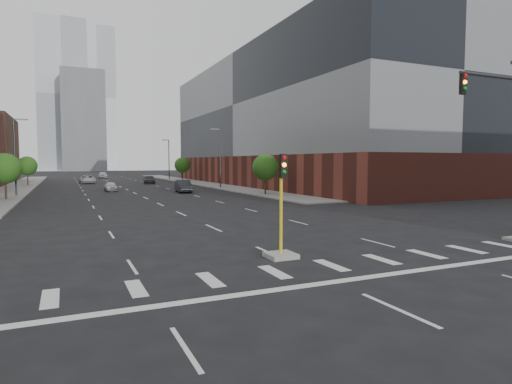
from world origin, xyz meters
TOP-DOWN VIEW (x-y plane):
  - ground at (0.00, 0.00)m, footprint 400.00×400.00m
  - sidewalk_left_far at (-15.00, 74.00)m, footprint 5.00×92.00m
  - sidewalk_right_far at (15.00, 74.00)m, footprint 5.00×92.00m
  - building_right_main at (29.50, 60.00)m, footprint 24.00×70.00m
  - tower_left at (-8.00, 220.00)m, footprint 22.00×22.00m
  - tower_right at (10.00, 260.00)m, footprint 20.00×20.00m
  - tower_mid at (0.00, 200.00)m, footprint 18.00×18.00m
  - median_traffic_signal at (0.00, 8.97)m, footprint 1.20×1.20m
  - streetlight_right_a at (13.41, 55.00)m, footprint 1.60×0.22m
  - streetlight_right_b at (13.41, 90.00)m, footprint 1.60×0.22m
  - streetlight_left at (-13.41, 50.00)m, footprint 1.60×0.22m
  - tree_left_near at (-14.00, 45.00)m, footprint 3.20×3.20m
  - tree_left_far at (-14.00, 75.00)m, footprint 3.20×3.20m
  - tree_right_near at (14.00, 40.00)m, footprint 3.20×3.20m
  - tree_right_far at (14.00, 80.00)m, footprint 3.20×3.20m
  - car_near_left at (-2.50, 55.13)m, footprint 1.62×3.93m
  - car_mid_right at (6.13, 48.86)m, footprint 2.18×5.14m
  - car_far_left at (-4.36, 79.64)m, footprint 2.75×5.76m
  - car_deep_right at (6.15, 73.73)m, footprint 2.88×5.30m
  - car_distant at (0.43, 105.65)m, footprint 2.09×4.96m

SIDE VIEW (x-z plane):
  - ground at x=0.00m, z-range 0.00..0.00m
  - sidewalk_left_far at x=-15.00m, z-range 0.00..0.15m
  - sidewalk_right_far at x=15.00m, z-range 0.00..0.15m
  - car_near_left at x=-2.50m, z-range 0.00..1.33m
  - car_deep_right at x=6.15m, z-range 0.00..1.46m
  - car_far_left at x=-4.36m, z-range 0.00..1.59m
  - car_mid_right at x=6.13m, z-range 0.00..1.65m
  - car_distant at x=0.43m, z-range 0.00..1.68m
  - median_traffic_signal at x=0.00m, z-range -1.23..3.17m
  - tree_left_near at x=-14.00m, z-range 0.97..5.82m
  - tree_left_far at x=-14.00m, z-range 0.97..5.82m
  - tree_right_near at x=14.00m, z-range 0.97..5.82m
  - tree_right_far at x=14.00m, z-range 0.97..5.82m
  - streetlight_right_a at x=13.41m, z-range 0.47..9.55m
  - streetlight_right_b at x=13.41m, z-range 0.47..9.55m
  - streetlight_left at x=-13.41m, z-range 0.47..9.55m
  - building_right_main at x=29.50m, z-range 0.00..22.00m
  - tower_mid at x=0.00m, z-range 0.00..44.00m
  - tower_left at x=-8.00m, z-range 0.00..70.00m
  - tower_right at x=10.00m, z-range 0.00..80.00m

